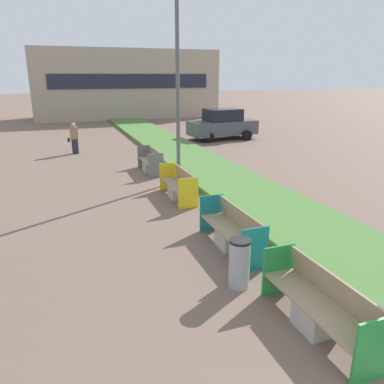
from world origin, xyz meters
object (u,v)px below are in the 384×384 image
at_px(pedestrian_walking, 74,138).
at_px(bench_yellow_frame, 179,187).
at_px(bench_teal_frame, 232,232).
at_px(street_lamp_post, 177,44).
at_px(bench_grey_frame, 151,163).
at_px(bench_green_frame, 319,308).
at_px(parked_car_distant, 222,124).
at_px(litter_bin, 239,263).

bearing_deg(pedestrian_walking, bench_yellow_frame, -72.47).
height_order(bench_yellow_frame, pedestrian_walking, pedestrian_walking).
xyz_separation_m(bench_teal_frame, street_lamp_post, (0.61, 5.82, 4.47)).
bearing_deg(bench_grey_frame, bench_green_frame, -89.98).
xyz_separation_m(pedestrian_walking, parked_car_distant, (8.92, 1.55, 0.13)).
distance_m(bench_yellow_frame, street_lamp_post, 4.89).
relative_size(bench_teal_frame, bench_grey_frame, 1.17).
bearing_deg(bench_teal_frame, pedestrian_walking, 102.26).
distance_m(bench_green_frame, pedestrian_walking, 15.94).
height_order(litter_bin, pedestrian_walking, pedestrian_walking).
height_order(bench_green_frame, litter_bin, litter_bin).
xyz_separation_m(bench_teal_frame, parked_car_distant, (6.18, 14.14, 0.54)).
bearing_deg(parked_car_distant, litter_bin, -118.72).
bearing_deg(bench_green_frame, pedestrian_walking, 99.88).
height_order(bench_grey_frame, litter_bin, litter_bin).
xyz_separation_m(bench_green_frame, street_lamp_post, (0.61, 8.93, 4.47)).
bearing_deg(bench_green_frame, street_lamp_post, 86.09).
bearing_deg(street_lamp_post, bench_teal_frame, -95.98).
height_order(pedestrian_walking, parked_car_distant, parked_car_distant).
bearing_deg(bench_green_frame, parked_car_distant, 70.28).
bearing_deg(bench_green_frame, litter_bin, 111.19).
height_order(bench_green_frame, pedestrian_walking, pedestrian_walking).
relative_size(bench_green_frame, pedestrian_walking, 1.45).
bearing_deg(street_lamp_post, litter_bin, -99.31).
xyz_separation_m(bench_teal_frame, pedestrian_walking, (-2.73, 12.59, 0.41)).
bearing_deg(litter_bin, bench_grey_frame, 86.29).
distance_m(bench_grey_frame, street_lamp_post, 4.87).
bearing_deg(bench_grey_frame, litter_bin, -93.71).
distance_m(bench_green_frame, bench_grey_frame, 10.76).
bearing_deg(street_lamp_post, bench_green_frame, -93.91).
height_order(bench_grey_frame, pedestrian_walking, pedestrian_walking).
distance_m(bench_green_frame, street_lamp_post, 10.00).
bearing_deg(litter_bin, bench_yellow_frame, 83.78).
bearing_deg(bench_green_frame, bench_yellow_frame, 90.01).
bearing_deg(bench_yellow_frame, bench_green_frame, -89.99).
xyz_separation_m(bench_green_frame, bench_teal_frame, (0.00, 3.11, 0.00)).
bearing_deg(pedestrian_walking, bench_green_frame, -80.12).
height_order(street_lamp_post, pedestrian_walking, street_lamp_post).
distance_m(litter_bin, parked_car_distant, 17.11).
distance_m(bench_yellow_frame, parked_car_distant, 11.94).
height_order(bench_green_frame, bench_teal_frame, same).
bearing_deg(litter_bin, pedestrian_walking, 98.58).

